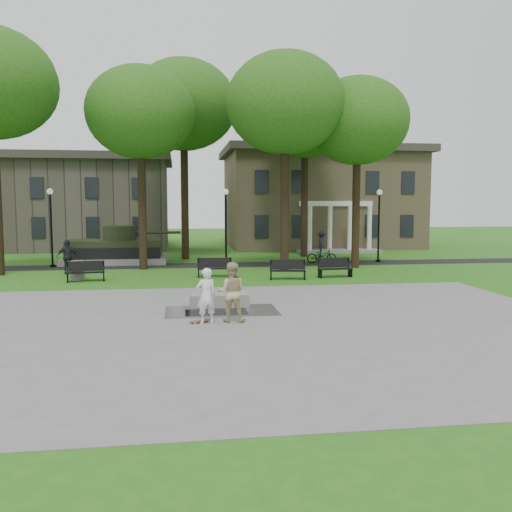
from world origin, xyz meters
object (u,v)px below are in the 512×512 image
Objects in this scene: concrete_block at (219,299)px; trash_bin at (77,270)px; park_bench_0 at (86,271)px; friend_watching at (231,292)px; skateboarder at (206,296)px; cyclist at (322,250)px.

trash_bin is at bearing 129.93° from concrete_block.
friend_watching is at bearing -66.58° from park_bench_0.
skateboarder is 11.65m from park_bench_0.
cyclist is (7.38, 16.28, -0.13)m from friend_watching.
skateboarder is 0.92× the size of friend_watching.
friend_watching is 17.88m from cyclist.
trash_bin reaches higher than concrete_block.
skateboarder is 12.45m from trash_bin.
cyclist is (8.19, 16.44, -0.06)m from skateboarder.
trash_bin is at bearing -48.79° from friend_watching.
cyclist reaches higher than park_bench_0.
skateboarder is 18.37m from cyclist.
trash_bin is (-0.53, 0.61, -0.04)m from park_bench_0.
friend_watching reaches higher than skateboarder.
concrete_block is 15.40m from cyclist.
skateboarder is at bearing 19.97° from friend_watching.
concrete_block is 10.28m from trash_bin.
park_bench_0 is at bearing -49.37° from friend_watching.
park_bench_0 is at bearing -77.34° from skateboarder.
friend_watching is at bearing -57.81° from trash_bin.
park_bench_0 reaches higher than trash_bin.
cyclist is 15.19m from trash_bin.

